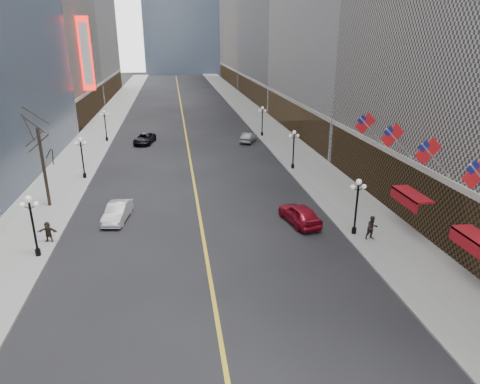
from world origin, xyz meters
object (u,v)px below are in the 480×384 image
object	(u,v)px
car_sb_far	(248,137)
streetlamp_east_1	(357,201)
streetlamp_east_3	(262,118)
streetlamp_east_2	(294,145)
car_nb_mid	(117,212)
streetlamp_west_1	(32,220)
streetlamp_west_2	(82,153)
car_nb_far	(145,139)
streetlamp_west_3	(105,122)
car_sb_mid	(300,214)

from	to	relation	value
car_sb_far	streetlamp_east_1	bearing A→B (deg)	119.36
streetlamp_east_3	car_sb_far	bearing A→B (deg)	-128.05
streetlamp_east_2	car_sb_far	xyz separation A→B (m)	(-2.80, 14.42, -2.17)
car_nb_mid	car_sb_far	size ratio (longest dim) A/B	1.03
streetlamp_east_1	streetlamp_east_3	world-z (taller)	same
streetlamp_east_1	car_nb_mid	distance (m)	19.74
streetlamp_west_1	streetlamp_west_2	size ratio (longest dim) A/B	1.00
streetlamp_east_1	streetlamp_west_2	bearing A→B (deg)	142.67
streetlamp_west_1	car_nb_mid	size ratio (longest dim) A/B	0.99
car_sb_far	streetlamp_west_1	bearing A→B (deg)	81.74
streetlamp_west_1	car_nb_mid	distance (m)	7.89
streetlamp_west_1	car_sb_far	distance (m)	38.58
streetlamp_east_2	streetlamp_west_2	xyz separation A→B (m)	(-23.60, 0.00, 0.00)
streetlamp_west_1	car_nb_far	distance (m)	34.42
streetlamp_west_1	streetlamp_west_2	bearing A→B (deg)	90.00
streetlamp_west_3	car_nb_far	size ratio (longest dim) A/B	0.87
streetlamp_west_2	car_sb_mid	bearing A→B (deg)	-37.13
streetlamp_east_3	car_sb_mid	size ratio (longest dim) A/B	0.91
car_nb_far	car_sb_mid	world-z (taller)	car_sb_mid
streetlamp_east_1	streetlamp_west_1	xyz separation A→B (m)	(-23.60, 0.00, 0.00)
streetlamp_east_2	streetlamp_west_3	bearing A→B (deg)	142.67
streetlamp_east_2	streetlamp_west_2	size ratio (longest dim) A/B	1.00
streetlamp_east_2	car_nb_far	xyz separation A→B (m)	(-17.96, 15.89, -2.18)
streetlamp_east_2	car_sb_mid	distance (m)	15.69
streetlamp_west_2	car_nb_mid	xyz separation A→B (m)	(4.86, -12.16, -2.15)
car_sb_mid	car_sb_far	xyz separation A→B (m)	(0.82, 29.55, -0.11)
streetlamp_west_3	car_sb_far	world-z (taller)	streetlamp_west_3
streetlamp_west_3	car_nb_far	xyz separation A→B (m)	(5.64, -2.11, -2.18)
streetlamp_east_2	streetlamp_west_2	distance (m)	23.60
streetlamp_east_1	streetlamp_west_2	xyz separation A→B (m)	(-23.60, 18.00, 0.00)
streetlamp_east_2	streetlamp_west_3	xyz separation A→B (m)	(-23.60, 18.00, 0.00)
streetlamp_east_3	car_nb_far	xyz separation A→B (m)	(-17.96, -2.11, -2.18)
streetlamp_west_2	car_sb_far	bearing A→B (deg)	34.74
streetlamp_east_1	car_nb_mid	size ratio (longest dim) A/B	0.99
streetlamp_west_3	car_sb_mid	distance (m)	38.74
streetlamp_east_1	streetlamp_east_3	size ratio (longest dim) A/B	1.00
streetlamp_east_1	car_nb_far	world-z (taller)	streetlamp_east_1
car_nb_mid	car_nb_far	xyz separation A→B (m)	(0.77, 28.05, -0.03)
streetlamp_west_3	car_nb_far	distance (m)	6.40
streetlamp_west_3	streetlamp_east_3	bearing A→B (deg)	0.00
streetlamp_west_2	car_sb_far	distance (m)	25.40
streetlamp_east_2	car_sb_mid	xyz separation A→B (m)	(-3.62, -15.13, -2.06)
streetlamp_west_2	car_sb_mid	distance (m)	25.15
car_nb_far	car_sb_far	distance (m)	15.23
streetlamp_west_3	car_nb_far	world-z (taller)	streetlamp_west_3
streetlamp_west_3	streetlamp_east_1	bearing A→B (deg)	-56.75
streetlamp_east_2	streetlamp_east_3	world-z (taller)	same
car_nb_mid	car_sb_far	bearing A→B (deg)	68.29
streetlamp_east_2	streetlamp_west_2	bearing A→B (deg)	180.00
streetlamp_east_1	streetlamp_east_3	bearing A→B (deg)	90.00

